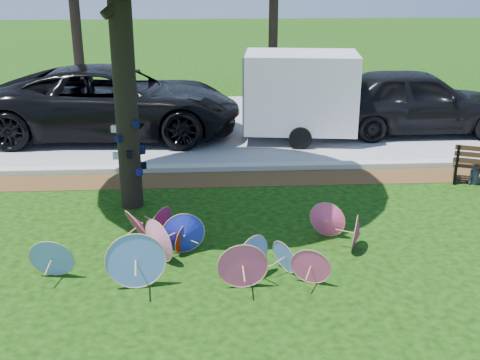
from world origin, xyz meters
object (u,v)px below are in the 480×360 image
at_px(parasol_pile, 201,245).
at_px(person_left, 478,161).
at_px(black_van, 114,102).
at_px(dark_pickup, 415,101).
at_px(cargo_trailer, 301,92).

bearing_deg(parasol_pile, person_left, 29.79).
bearing_deg(black_van, dark_pickup, -88.58).
relative_size(parasol_pile, person_left, 5.19).
xyz_separation_m(parasol_pile, cargo_trailer, (2.71, 7.24, 0.97)).
relative_size(parasol_pile, cargo_trailer, 1.85).
bearing_deg(cargo_trailer, dark_pickup, 15.60).
distance_m(dark_pickup, cargo_trailer, 3.43).
height_order(dark_pickup, cargo_trailer, cargo_trailer).
height_order(black_van, cargo_trailer, cargo_trailer).
height_order(dark_pickup, person_left, dark_pickup).
distance_m(dark_pickup, person_left, 4.29).
relative_size(parasol_pile, black_van, 0.78).
relative_size(black_van, person_left, 6.64).
bearing_deg(cargo_trailer, black_van, 179.81).
relative_size(black_van, cargo_trailer, 2.36).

